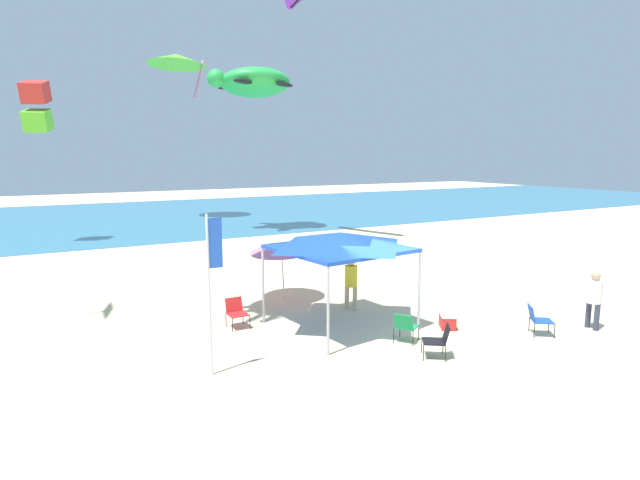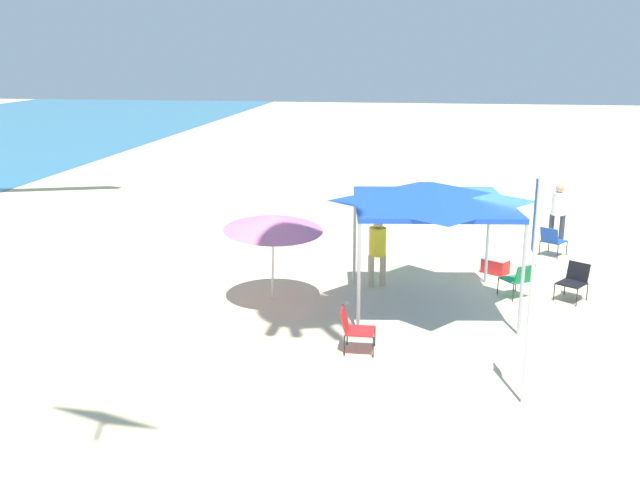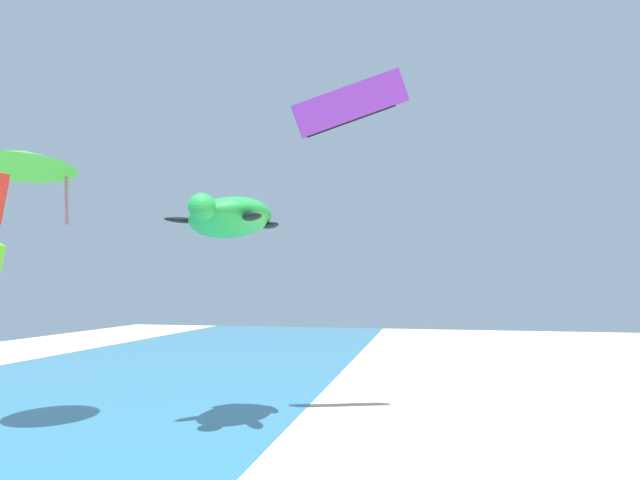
{
  "view_description": "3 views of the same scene",
  "coord_description": "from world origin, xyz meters",
  "px_view_note": "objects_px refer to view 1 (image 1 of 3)",
  "views": [
    {
      "loc": [
        -8.26,
        -10.79,
        4.89
      ],
      "look_at": [
        -0.46,
        3.29,
        2.22
      ],
      "focal_mm": 29.16,
      "sensor_mm": 36.0,
      "label": 1
    },
    {
      "loc": [
        -15.5,
        1.67,
        5.38
      ],
      "look_at": [
        -0.58,
        3.9,
        1.32
      ],
      "focal_mm": 39.78,
      "sensor_mm": 36.0,
      "label": 2
    },
    {
      "loc": [
        -15.56,
        12.0,
        6.15
      ],
      "look_at": [
        -0.99,
        15.07,
        7.64
      ],
      "focal_mm": 27.17,
      "sensor_mm": 36.0,
      "label": 3
    }
  ],
  "objects_px": {
    "cooler_box": "(447,321)",
    "kite_box_red": "(36,106)",
    "folding_chair_facing_ocean": "(236,311)",
    "kite_delta_lime": "(177,60)",
    "person_beachcomber": "(594,295)",
    "folding_chair_left_of_tent": "(538,318)",
    "person_far_stroller": "(351,279)",
    "beach_umbrella": "(281,247)",
    "canopy_tent": "(340,242)",
    "banner_flag": "(211,279)",
    "folding_chair_right_of_tent": "(439,339)",
    "kite_turtle_green": "(254,83)",
    "folding_chair_near_cooler": "(405,325)"
  },
  "relations": [
    {
      "from": "person_far_stroller",
      "to": "folding_chair_near_cooler",
      "type": "bearing_deg",
      "value": 146.95
    },
    {
      "from": "folding_chair_facing_ocean",
      "to": "kite_delta_lime",
      "type": "xyz_separation_m",
      "value": [
        5.12,
        25.81,
        11.17
      ]
    },
    {
      "from": "folding_chair_facing_ocean",
      "to": "kite_turtle_green",
      "type": "xyz_separation_m",
      "value": [
        7.68,
        17.38,
        8.76
      ]
    },
    {
      "from": "folding_chair_right_of_tent",
      "to": "kite_turtle_green",
      "type": "relative_size",
      "value": 0.15
    },
    {
      "from": "person_beachcomber",
      "to": "kite_delta_lime",
      "type": "distance_m",
      "value": 32.84
    },
    {
      "from": "beach_umbrella",
      "to": "person_beachcomber",
      "type": "bearing_deg",
      "value": -47.69
    },
    {
      "from": "beach_umbrella",
      "to": "canopy_tent",
      "type": "bearing_deg",
      "value": -85.24
    },
    {
      "from": "beach_umbrella",
      "to": "folding_chair_right_of_tent",
      "type": "bearing_deg",
      "value": -79.92
    },
    {
      "from": "cooler_box",
      "to": "banner_flag",
      "type": "distance_m",
      "value": 7.06
    },
    {
      "from": "banner_flag",
      "to": "person_far_stroller",
      "type": "relative_size",
      "value": 2.18
    },
    {
      "from": "kite_delta_lime",
      "to": "kite_turtle_green",
      "type": "relative_size",
      "value": 1.12
    },
    {
      "from": "kite_delta_lime",
      "to": "banner_flag",
      "type": "bearing_deg",
      "value": 121.06
    },
    {
      "from": "folding_chair_near_cooler",
      "to": "person_beachcomber",
      "type": "bearing_deg",
      "value": -141.69
    },
    {
      "from": "person_far_stroller",
      "to": "kite_box_red",
      "type": "xyz_separation_m",
      "value": [
        -8.05,
        18.34,
        6.38
      ]
    },
    {
      "from": "canopy_tent",
      "to": "banner_flag",
      "type": "relative_size",
      "value": 1.0
    },
    {
      "from": "person_far_stroller",
      "to": "kite_turtle_green",
      "type": "bearing_deg",
      "value": -39.41
    },
    {
      "from": "banner_flag",
      "to": "kite_turtle_green",
      "type": "bearing_deg",
      "value": 65.46
    },
    {
      "from": "canopy_tent",
      "to": "kite_turtle_green",
      "type": "relative_size",
      "value": 0.67
    },
    {
      "from": "canopy_tent",
      "to": "folding_chair_right_of_tent",
      "type": "xyz_separation_m",
      "value": [
        0.88,
        -3.19,
        -1.99
      ]
    },
    {
      "from": "folding_chair_left_of_tent",
      "to": "person_far_stroller",
      "type": "xyz_separation_m",
      "value": [
        -3.2,
        4.46,
        0.51
      ]
    },
    {
      "from": "person_beachcomber",
      "to": "kite_delta_lime",
      "type": "bearing_deg",
      "value": 17.93
    },
    {
      "from": "person_beachcomber",
      "to": "beach_umbrella",
      "type": "bearing_deg",
      "value": 53.54
    },
    {
      "from": "cooler_box",
      "to": "kite_delta_lime",
      "type": "height_order",
      "value": "kite_delta_lime"
    },
    {
      "from": "folding_chair_left_of_tent",
      "to": "kite_delta_lime",
      "type": "bearing_deg",
      "value": 39.72
    },
    {
      "from": "folding_chair_left_of_tent",
      "to": "canopy_tent",
      "type": "bearing_deg",
      "value": 89.32
    },
    {
      "from": "beach_umbrella",
      "to": "folding_chair_facing_ocean",
      "type": "relative_size",
      "value": 2.66
    },
    {
      "from": "folding_chair_left_of_tent",
      "to": "cooler_box",
      "type": "bearing_deg",
      "value": 83.55
    },
    {
      "from": "folding_chair_left_of_tent",
      "to": "person_far_stroller",
      "type": "distance_m",
      "value": 5.51
    },
    {
      "from": "beach_umbrella",
      "to": "banner_flag",
      "type": "xyz_separation_m",
      "value": [
        -3.9,
        -4.82,
        0.38
      ]
    },
    {
      "from": "folding_chair_near_cooler",
      "to": "person_beachcomber",
      "type": "height_order",
      "value": "person_beachcomber"
    },
    {
      "from": "banner_flag",
      "to": "person_beachcomber",
      "type": "bearing_deg",
      "value": -12.08
    },
    {
      "from": "folding_chair_facing_ocean",
      "to": "person_far_stroller",
      "type": "xyz_separation_m",
      "value": [
        3.77,
        -0.16,
        0.51
      ]
    },
    {
      "from": "canopy_tent",
      "to": "kite_box_red",
      "type": "height_order",
      "value": "kite_box_red"
    },
    {
      "from": "kite_delta_lime",
      "to": "kite_turtle_green",
      "type": "height_order",
      "value": "kite_delta_lime"
    },
    {
      "from": "kite_box_red",
      "to": "cooler_box",
      "type": "bearing_deg",
      "value": -45.26
    },
    {
      "from": "banner_flag",
      "to": "folding_chair_right_of_tent",
      "type": "bearing_deg",
      "value": -18.65
    },
    {
      "from": "kite_delta_lime",
      "to": "kite_box_red",
      "type": "bearing_deg",
      "value": 83.22
    },
    {
      "from": "kite_delta_lime",
      "to": "beach_umbrella",
      "type": "bearing_deg",
      "value": 127.53
    },
    {
      "from": "banner_flag",
      "to": "person_far_stroller",
      "type": "bearing_deg",
      "value": 26.7
    },
    {
      "from": "folding_chair_right_of_tent",
      "to": "kite_turtle_green",
      "type": "height_order",
      "value": "kite_turtle_green"
    },
    {
      "from": "person_beachcomber",
      "to": "person_far_stroller",
      "type": "height_order",
      "value": "person_far_stroller"
    },
    {
      "from": "kite_box_red",
      "to": "folding_chair_left_of_tent",
      "type": "bearing_deg",
      "value": -43.15
    },
    {
      "from": "folding_chair_facing_ocean",
      "to": "folding_chair_near_cooler",
      "type": "height_order",
      "value": "same"
    },
    {
      "from": "canopy_tent",
      "to": "kite_delta_lime",
      "type": "relative_size",
      "value": 0.6
    },
    {
      "from": "folding_chair_near_cooler",
      "to": "cooler_box",
      "type": "distance_m",
      "value": 1.85
    },
    {
      "from": "canopy_tent",
      "to": "cooler_box",
      "type": "distance_m",
      "value": 3.81
    },
    {
      "from": "cooler_box",
      "to": "kite_box_red",
      "type": "height_order",
      "value": "kite_box_red"
    },
    {
      "from": "person_beachcomber",
      "to": "canopy_tent",
      "type": "bearing_deg",
      "value": 70.17
    },
    {
      "from": "banner_flag",
      "to": "kite_box_red",
      "type": "height_order",
      "value": "kite_box_red"
    },
    {
      "from": "folding_chair_right_of_tent",
      "to": "kite_delta_lime",
      "type": "height_order",
      "value": "kite_delta_lime"
    }
  ]
}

